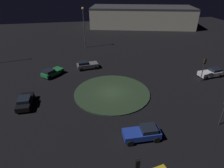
# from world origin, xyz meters

# --- Properties ---
(ground_plane) EXTENTS (117.66, 117.66, 0.00)m
(ground_plane) POSITION_xyz_m (0.00, 0.00, 0.00)
(ground_plane) COLOR black
(roundabout_island) EXTENTS (11.61, 11.61, 0.18)m
(roundabout_island) POSITION_xyz_m (0.00, 0.00, 0.09)
(roundabout_island) COLOR #263823
(roundabout_island) RESTS_ON ground_plane
(car_grey) EXTENTS (2.48, 4.17, 1.58)m
(car_grey) POSITION_xyz_m (9.88, 3.16, 0.81)
(car_grey) COLOR slate
(car_grey) RESTS_ON ground_plane
(car_black) EXTENTS (4.16, 2.02, 1.38)m
(car_black) POSITION_xyz_m (-1.09, 12.36, 0.72)
(car_black) COLOR black
(car_black) RESTS_ON ground_plane
(car_green) EXTENTS (4.06, 4.05, 1.42)m
(car_green) POSITION_xyz_m (7.92, 9.57, 0.73)
(car_green) COLOR #1E7238
(car_green) RESTS_ON ground_plane
(car_white) EXTENTS (2.38, 4.28, 1.50)m
(car_white) POSITION_xyz_m (2.27, -18.42, 0.78)
(car_white) COLOR white
(car_white) RESTS_ON ground_plane
(car_blue) EXTENTS (1.97, 4.03, 1.52)m
(car_blue) POSITION_xyz_m (-10.00, -1.50, 0.79)
(car_blue) COLOR #1E38A5
(car_blue) RESTS_ON ground_plane
(traffic_light_south) EXTENTS (0.31, 0.36, 4.18)m
(traffic_light_south) POSITION_xyz_m (0.98, -15.60, 2.97)
(traffic_light_south) COLOR #2D2D2D
(traffic_light_south) RESTS_ON ground_plane
(streetlamp_east) EXTENTS (0.59, 0.59, 9.76)m
(streetlamp_east) POSITION_xyz_m (23.32, 2.59, 6.58)
(streetlamp_east) COLOR #4C4C51
(streetlamp_east) RESTS_ON ground_plane
(store_building) EXTENTS (22.41, 38.48, 7.00)m
(store_building) POSITION_xyz_m (44.93, -19.53, 3.50)
(store_building) COLOR #ADA893
(store_building) RESTS_ON ground_plane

